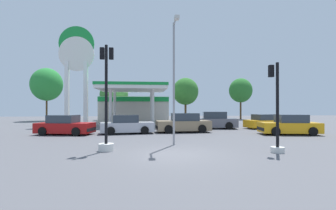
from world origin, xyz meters
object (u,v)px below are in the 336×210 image
car_5 (213,121)px  tree_0 (47,85)px  car_0 (265,122)px  tree_1 (114,94)px  traffic_signal_1 (276,120)px  car_4 (183,123)px  tree_3 (241,90)px  corner_streetlamp (174,71)px  traffic_signal_0 (106,115)px  car_2 (65,126)px  tree_2 (186,91)px  car_1 (289,125)px  station_pole_sign (77,63)px  car_3 (127,125)px

car_5 → tree_0: tree_0 is taller
car_0 → tree_0: tree_0 is taller
tree_1 → traffic_signal_1: bearing=-69.6°
car_4 → tree_3: (13.08, 19.62, 4.15)m
tree_0 → tree_1: 10.04m
tree_0 → car_0: bearing=-31.0°
corner_streetlamp → traffic_signal_0: bearing=-160.1°
car_2 → car_0: bearing=10.8°
tree_2 → corner_streetlamp: (-5.09, -25.36, -0.43)m
traffic_signal_1 → tree_2: size_ratio=0.63×
car_0 → car_2: car_2 is taller
car_0 → car_2: (-17.87, -3.41, 0.05)m
car_1 → car_5: 7.18m
corner_streetlamp → car_5: bearing=63.1°
car_5 → car_0: bearing=-5.9°
tree_0 → station_pole_sign: bearing=-56.5°
car_5 → tree_3: 19.58m
car_1 → car_4: 8.25m
car_5 → traffic_signal_1: bearing=-92.9°
car_2 → car_5: car_5 is taller
car_3 → car_4: size_ratio=0.95×
station_pole_sign → car_4: (10.70, -7.60, -6.21)m
traffic_signal_0 → tree_0: tree_0 is taller
car_0 → car_1: (-0.68, -5.18, 0.07)m
tree_0 → car_4: bearing=-45.9°
car_1 → tree_2: 21.75m
car_3 → car_5: (8.12, 3.67, 0.08)m
car_0 → car_5: bearing=174.1°
station_pole_sign → traffic_signal_0: station_pole_sign is taller
station_pole_sign → tree_2: 17.88m
car_3 → corner_streetlamp: corner_streetlamp is taller
station_pole_sign → car_4: bearing=-35.4°
car_2 → traffic_signal_0: 8.61m
car_5 → tree_3: bearing=59.8°
car_3 → car_5: car_5 is taller
car_0 → tree_2: tree_2 is taller
tree_1 → car_3: bearing=-80.7°
station_pole_sign → traffic_signal_1: (13.52, -17.16, -5.43)m
car_1 → car_3: 12.65m
car_0 → car_5: size_ratio=0.85×
traffic_signal_1 → station_pole_sign: bearing=128.2°
car_0 → car_1: car_1 is taller
corner_streetlamp → tree_0: bearing=122.4°
car_1 → traffic_signal_0: traffic_signal_0 is taller
car_2 → car_4: (9.37, 0.85, 0.04)m
car_3 → tree_3: (17.75, 20.21, 4.20)m
car_3 → corner_streetlamp: bearing=-65.2°
station_pole_sign → corner_streetlamp: (9.02, -14.64, -2.80)m
car_5 → tree_2: (-0.05, 15.25, 3.82)m
car_3 → car_5: 8.91m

